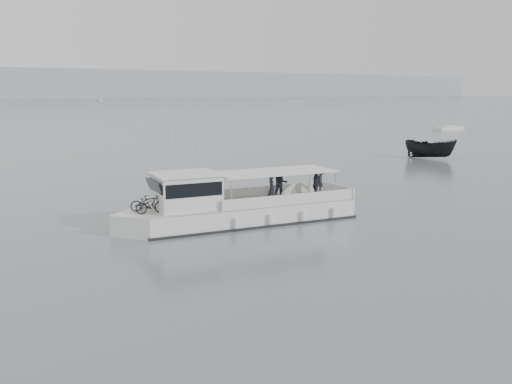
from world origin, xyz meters
TOP-DOWN VIEW (x-y plane):
  - ground at (0.00, 0.00)m, footprint 1400.00×1400.00m
  - tour_boat at (-5.29, -1.95)m, footprint 13.28×4.75m
  - dark_motorboat at (27.44, 12.22)m, footprint 4.01×5.73m

SIDE VIEW (x-z plane):
  - ground at x=0.00m, z-range 0.00..0.00m
  - tour_boat at x=-5.29m, z-range -1.86..3.67m
  - dark_motorboat at x=27.44m, z-range 0.00..2.07m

